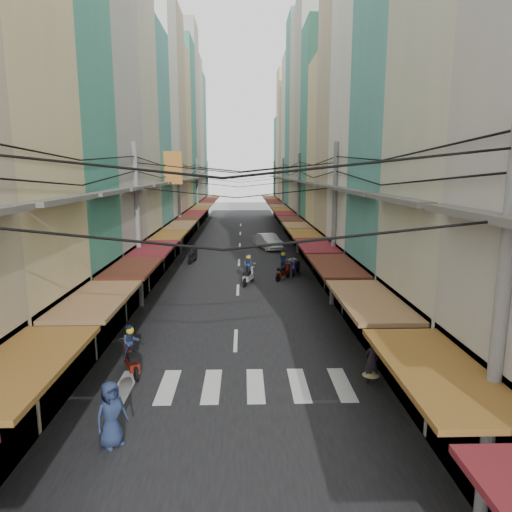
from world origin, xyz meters
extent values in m
plane|color=slate|center=(0.00, 0.00, 0.00)|extent=(160.00, 160.00, 0.00)
cube|color=black|center=(0.00, 20.00, 0.01)|extent=(10.00, 80.00, 0.02)
cube|color=gray|center=(-6.50, 20.00, 0.03)|extent=(3.00, 80.00, 0.06)
cube|color=gray|center=(6.50, 20.00, 0.03)|extent=(3.00, 80.00, 0.06)
cube|color=silver|center=(-3.50, -6.00, 0.03)|extent=(0.55, 2.40, 0.01)
cube|color=silver|center=(-2.10, -6.00, 0.03)|extent=(0.55, 2.40, 0.01)
cube|color=silver|center=(-0.70, -6.00, 0.03)|extent=(0.55, 2.40, 0.01)
cube|color=silver|center=(0.70, -6.00, 0.03)|extent=(0.55, 2.40, 0.01)
cube|color=silver|center=(2.10, -6.00, 0.03)|extent=(0.55, 2.40, 0.01)
cube|color=silver|center=(3.50, -6.00, 0.03)|extent=(0.55, 2.40, 0.01)
cube|color=brown|center=(-4.10, -10.98, 3.00)|extent=(1.80, 4.34, 0.12)
cube|color=black|center=(-5.60, -6.27, 1.60)|extent=(1.20, 4.52, 3.20)
cube|color=brown|center=(-4.10, -6.27, 3.00)|extent=(1.80, 4.33, 0.12)
cube|color=#595651|center=(-4.75, -6.27, 6.00)|extent=(0.50, 4.23, 0.15)
cube|color=teal|center=(-8.00, -1.76, 9.62)|extent=(6.00, 4.30, 19.25)
cube|color=black|center=(-5.60, -1.76, 1.60)|extent=(1.20, 4.13, 3.20)
cube|color=#502317|center=(-4.10, -1.76, 3.00)|extent=(1.80, 3.96, 0.12)
cube|color=#595651|center=(-4.75, -1.76, 6.00)|extent=(0.50, 3.87, 0.15)
cube|color=#B1ADA2|center=(-8.00, 2.96, 10.47)|extent=(6.00, 5.14, 20.93)
cube|color=black|center=(-5.60, 2.96, 1.60)|extent=(1.20, 4.94, 3.20)
cube|color=maroon|center=(-4.10, 2.96, 3.00)|extent=(1.80, 4.73, 0.12)
cube|color=#595651|center=(-4.75, 2.96, 6.00)|extent=(0.50, 4.63, 0.15)
cube|color=beige|center=(-8.00, 8.00, 8.72)|extent=(6.00, 4.95, 17.43)
cube|color=black|center=(-5.60, 8.00, 1.60)|extent=(1.20, 4.75, 3.20)
cube|color=brown|center=(-4.10, 8.00, 3.00)|extent=(1.80, 4.56, 0.12)
cube|color=#595651|center=(-4.75, 8.00, 6.00)|extent=(0.50, 4.46, 0.15)
cube|color=teal|center=(-8.00, 12.98, 8.16)|extent=(6.00, 4.99, 16.32)
cube|color=black|center=(-5.60, 12.98, 1.60)|extent=(1.20, 4.80, 3.20)
cube|color=brown|center=(-4.10, 12.98, 3.00)|extent=(1.80, 4.60, 0.12)
cube|color=#595651|center=(-4.75, 12.98, 6.00)|extent=(0.50, 4.50, 0.15)
cube|color=white|center=(-8.00, 17.80, 11.44)|extent=(6.00, 4.65, 22.87)
cube|color=black|center=(-5.60, 17.80, 1.60)|extent=(1.20, 4.46, 3.20)
cube|color=#502317|center=(-4.10, 17.80, 3.00)|extent=(1.80, 4.27, 0.12)
cube|color=#595651|center=(-4.75, 17.80, 6.00)|extent=(0.50, 4.18, 0.15)
cube|color=tan|center=(-8.00, 22.57, 10.29)|extent=(6.00, 4.89, 20.58)
cube|color=black|center=(-5.60, 22.57, 1.60)|extent=(1.20, 4.70, 3.20)
cube|color=maroon|center=(-4.10, 22.57, 3.00)|extent=(1.80, 4.50, 0.12)
cube|color=#595651|center=(-4.75, 22.57, 6.00)|extent=(0.50, 4.40, 0.15)
cube|color=beige|center=(-8.00, 27.27, 9.22)|extent=(6.00, 4.52, 18.44)
cube|color=black|center=(-5.60, 27.27, 1.60)|extent=(1.20, 4.34, 3.20)
cube|color=brown|center=(-4.10, 27.27, 3.00)|extent=(1.80, 4.16, 0.12)
cube|color=#595651|center=(-4.75, 27.27, 6.00)|extent=(0.50, 4.07, 0.15)
cube|color=teal|center=(-8.00, 32.13, 10.31)|extent=(6.00, 5.20, 20.63)
cube|color=black|center=(-5.60, 32.13, 1.60)|extent=(1.20, 4.99, 3.20)
cube|color=brown|center=(-4.10, 32.13, 3.00)|extent=(1.80, 4.78, 0.12)
cube|color=#595651|center=(-4.75, 32.13, 6.00)|extent=(0.50, 4.68, 0.15)
cube|color=#B1ADA2|center=(-8.00, 37.20, 11.85)|extent=(6.00, 4.94, 23.70)
cube|color=black|center=(-5.60, 37.20, 1.60)|extent=(1.20, 4.74, 3.20)
cube|color=#502317|center=(-4.10, 37.20, 3.00)|extent=(1.80, 4.55, 0.12)
cube|color=#595651|center=(-4.75, 37.20, 6.00)|extent=(0.50, 4.45, 0.15)
cube|color=beige|center=(-8.00, 42.14, 10.56)|extent=(6.00, 4.96, 21.12)
cube|color=black|center=(-5.60, 42.14, 1.60)|extent=(1.20, 4.76, 3.20)
cube|color=maroon|center=(-4.10, 42.14, 3.00)|extent=(1.80, 4.56, 0.12)
cube|color=#595651|center=(-4.75, 42.14, 6.00)|extent=(0.50, 4.46, 0.15)
cube|color=teal|center=(-8.00, 47.14, 9.95)|extent=(6.00, 5.04, 19.90)
cube|color=black|center=(-5.60, 47.14, 1.60)|extent=(1.20, 4.84, 3.20)
cube|color=brown|center=(-4.10, 47.14, 3.00)|extent=(1.80, 4.64, 0.12)
cube|color=#595651|center=(-4.75, 47.14, 6.00)|extent=(0.50, 4.54, 0.15)
cube|color=#543213|center=(-4.40, 12.00, 7.00)|extent=(1.20, 0.40, 2.20)
cube|color=black|center=(5.60, -11.40, 1.60)|extent=(1.20, 4.54, 3.20)
cube|color=brown|center=(4.10, -11.40, 3.00)|extent=(1.80, 4.35, 0.12)
cube|color=#595651|center=(4.75, -11.40, 6.00)|extent=(0.50, 4.25, 0.15)
cube|color=black|center=(5.60, -6.55, 1.60)|extent=(1.20, 4.78, 3.20)
cube|color=brown|center=(4.10, -6.55, 3.00)|extent=(1.80, 4.58, 0.12)
cube|color=#595651|center=(4.75, -6.55, 6.00)|extent=(0.50, 4.48, 0.15)
cube|color=teal|center=(8.00, -1.55, 7.54)|extent=(6.00, 5.03, 15.08)
cube|color=black|center=(5.60, -1.55, 1.60)|extent=(1.20, 4.83, 3.20)
cube|color=#502317|center=(4.10, -1.55, 3.00)|extent=(1.80, 4.63, 0.12)
cube|color=#595651|center=(4.75, -1.55, 6.00)|extent=(0.50, 4.53, 0.15)
cube|color=white|center=(8.00, 3.36, 10.83)|extent=(6.00, 4.79, 21.66)
cube|color=black|center=(5.60, 3.36, 1.60)|extent=(1.20, 4.60, 3.20)
cube|color=maroon|center=(4.10, 3.36, 3.00)|extent=(1.80, 4.41, 0.12)
cube|color=#595651|center=(4.75, 3.36, 6.00)|extent=(0.50, 4.31, 0.15)
cube|color=tan|center=(8.00, 8.02, 10.37)|extent=(6.00, 4.52, 20.74)
cube|color=black|center=(5.60, 8.02, 1.60)|extent=(1.20, 4.34, 3.20)
cube|color=brown|center=(4.10, 8.02, 3.00)|extent=(1.80, 4.16, 0.12)
cube|color=#595651|center=(4.75, 8.02, 6.00)|extent=(0.50, 4.07, 0.15)
cube|color=beige|center=(8.00, 12.34, 7.06)|extent=(6.00, 4.12, 14.13)
cube|color=black|center=(5.60, 12.34, 1.60)|extent=(1.20, 3.96, 3.20)
cube|color=brown|center=(4.10, 12.34, 3.00)|extent=(1.80, 3.79, 0.12)
cube|color=#595651|center=(4.75, 12.34, 6.00)|extent=(0.50, 3.71, 0.15)
cube|color=teal|center=(8.00, 16.61, 8.84)|extent=(6.00, 4.40, 17.68)
cube|color=black|center=(5.60, 16.61, 1.60)|extent=(1.20, 4.23, 3.20)
cube|color=#502317|center=(4.10, 16.61, 3.00)|extent=(1.80, 4.05, 0.12)
cube|color=#595651|center=(4.75, 16.61, 6.00)|extent=(0.50, 3.96, 0.15)
cube|color=#B1ADA2|center=(8.00, 21.13, 11.30)|extent=(6.00, 4.64, 22.59)
cube|color=black|center=(5.60, 21.13, 1.60)|extent=(1.20, 4.45, 3.20)
cube|color=maroon|center=(4.10, 21.13, 3.00)|extent=(1.80, 4.26, 0.12)
cube|color=#595651|center=(4.75, 21.13, 6.00)|extent=(0.50, 4.17, 0.15)
cube|color=beige|center=(8.00, 25.45, 10.63)|extent=(6.00, 4.00, 21.25)
cube|color=black|center=(5.60, 25.45, 1.60)|extent=(1.20, 3.84, 3.20)
cube|color=brown|center=(4.10, 25.45, 3.00)|extent=(1.80, 3.68, 0.12)
cube|color=#595651|center=(4.75, 25.45, 6.00)|extent=(0.50, 3.60, 0.15)
cube|color=teal|center=(8.00, 29.95, 11.16)|extent=(6.00, 5.01, 22.33)
cube|color=black|center=(5.60, 29.95, 1.60)|extent=(1.20, 4.81, 3.20)
cube|color=brown|center=(4.10, 29.95, 3.00)|extent=(1.80, 4.61, 0.12)
cube|color=#595651|center=(4.75, 29.95, 6.00)|extent=(0.50, 4.51, 0.15)
cube|color=white|center=(8.00, 34.96, 9.86)|extent=(6.00, 5.00, 19.71)
cube|color=black|center=(5.60, 34.96, 1.60)|extent=(1.20, 4.80, 3.20)
cube|color=#502317|center=(4.10, 34.96, 3.00)|extent=(1.80, 4.60, 0.12)
cube|color=#595651|center=(4.75, 34.96, 6.00)|extent=(0.50, 4.50, 0.15)
cube|color=tan|center=(8.00, 39.61, 8.43)|extent=(6.00, 4.32, 16.86)
cube|color=black|center=(5.60, 39.61, 1.60)|extent=(1.20, 4.15, 3.20)
cube|color=maroon|center=(4.10, 39.61, 3.00)|extent=(1.80, 3.97, 0.12)
cube|color=#595651|center=(4.75, 39.61, 6.00)|extent=(0.50, 3.89, 0.15)
cube|color=beige|center=(8.00, 43.94, 9.98)|extent=(6.00, 4.33, 19.96)
cube|color=black|center=(5.60, 43.94, 1.60)|extent=(1.20, 4.16, 3.20)
cube|color=brown|center=(4.10, 43.94, 3.00)|extent=(1.80, 3.99, 0.12)
cube|color=#595651|center=(4.75, 43.94, 6.00)|extent=(0.50, 3.90, 0.15)
cube|color=teal|center=(8.00, 48.54, 7.17)|extent=(6.00, 4.88, 14.34)
cube|color=black|center=(5.60, 48.54, 1.60)|extent=(1.20, 4.68, 3.20)
cube|color=brown|center=(4.10, 48.54, 3.00)|extent=(1.80, 4.49, 0.12)
cube|color=#595651|center=(4.75, 48.54, 6.00)|extent=(0.50, 4.39, 0.15)
cylinder|color=gray|center=(4.90, -12.00, 4.10)|extent=(0.26, 0.26, 8.20)
cylinder|color=gray|center=(-4.90, 3.00, 4.10)|extent=(0.26, 0.26, 8.20)
cylinder|color=gray|center=(4.90, 3.00, 4.10)|extent=(0.26, 0.26, 8.20)
cylinder|color=gray|center=(-4.90, 18.00, 4.10)|extent=(0.26, 0.26, 8.20)
cylinder|color=gray|center=(4.90, 18.00, 4.10)|extent=(0.26, 0.26, 8.20)
cylinder|color=gray|center=(-4.90, 33.00, 4.10)|extent=(0.26, 0.26, 8.20)
cylinder|color=gray|center=(4.90, 33.00, 4.10)|extent=(0.26, 0.26, 8.20)
cylinder|color=gray|center=(-4.90, 48.00, 4.10)|extent=(0.26, 0.26, 8.20)
cylinder|color=gray|center=(4.90, 48.00, 4.10)|extent=(0.26, 0.26, 8.20)
imported|color=silver|center=(2.55, 19.98, 0.00)|extent=(5.09, 3.27, 1.67)
imported|color=black|center=(7.33, -0.66, 0.00)|extent=(1.83, 0.96, 1.19)
cylinder|color=black|center=(-3.48, -4.37, 0.25)|extent=(0.10, 0.50, 0.50)
cylinder|color=black|center=(-3.48, -5.63, 0.25)|extent=(0.10, 0.50, 0.50)
cube|color=maroon|center=(-3.48, -5.00, 0.40)|extent=(0.33, 1.11, 0.27)
cube|color=black|center=(-3.48, -5.24, 0.69)|extent=(0.31, 0.53, 0.17)
cube|color=maroon|center=(-3.48, -4.47, 0.63)|extent=(0.29, 0.27, 0.53)
imported|color=#222E4F|center=(-3.48, -5.00, 0.53)|extent=(0.51, 0.36, 1.28)
sphere|color=gold|center=(-3.48, -5.00, 1.49)|extent=(0.27, 0.27, 0.27)
cylinder|color=black|center=(2.84, 9.17, 0.27)|extent=(0.10, 0.53, 0.53)
cylinder|color=black|center=(2.84, 7.83, 0.27)|extent=(0.10, 0.53, 0.53)
cube|color=maroon|center=(2.84, 8.50, 0.43)|extent=(0.35, 1.18, 0.29)
cube|color=black|center=(2.84, 8.24, 0.74)|extent=(0.33, 0.56, 0.18)
cube|color=maroon|center=(2.84, 9.07, 0.67)|extent=(0.31, 0.29, 0.56)
imported|color=#222E4F|center=(2.84, 8.50, 0.56)|extent=(0.54, 0.38, 1.36)
sphere|color=gold|center=(2.84, 8.50, 1.59)|extent=(0.29, 0.29, 0.29)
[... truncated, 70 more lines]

